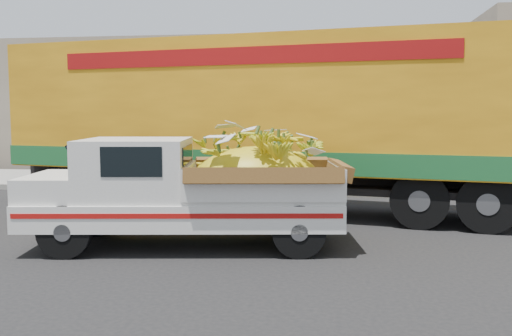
# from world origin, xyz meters

# --- Properties ---
(ground) EXTENTS (100.00, 100.00, 0.00)m
(ground) POSITION_xyz_m (0.00, 0.00, 0.00)
(ground) COLOR black
(ground) RESTS_ON ground
(curb) EXTENTS (60.00, 0.25, 0.15)m
(curb) POSITION_xyz_m (0.00, 5.65, 0.07)
(curb) COLOR gray
(curb) RESTS_ON ground
(sidewalk) EXTENTS (60.00, 4.00, 0.14)m
(sidewalk) POSITION_xyz_m (0.00, 7.75, 0.07)
(sidewalk) COLOR gray
(sidewalk) RESTS_ON ground
(building_left) EXTENTS (18.00, 6.00, 5.00)m
(building_left) POSITION_xyz_m (-8.00, 13.65, 2.50)
(building_left) COLOR gray
(building_left) RESTS_ON ground
(pickup_truck) EXTENTS (5.30, 2.61, 1.78)m
(pickup_truck) POSITION_xyz_m (-0.43, -0.40, 0.96)
(pickup_truck) COLOR black
(pickup_truck) RESTS_ON ground
(semi_trailer) EXTENTS (12.08, 4.64, 3.80)m
(semi_trailer) POSITION_xyz_m (-0.02, 3.20, 2.12)
(semi_trailer) COLOR black
(semi_trailer) RESTS_ON ground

